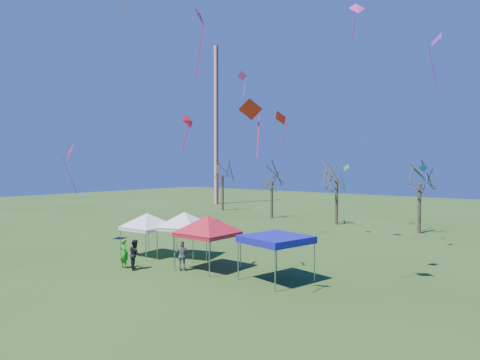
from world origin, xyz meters
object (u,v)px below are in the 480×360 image
object	(u,v)px
radio_mast	(216,125)
tent_white_mid	(184,215)
tree_1	(272,169)
tree_0	(223,163)
tent_white_west	(147,216)
person_dark	(135,254)
person_grey	(182,256)
tree_2	(337,164)
tent_blue	(276,239)
person_green	(124,254)
tree_3	(420,166)
tent_red	(208,219)

from	to	relation	value
radio_mast	tent_white_mid	world-z (taller)	radio_mast
tree_1	tree_0	bearing A→B (deg)	164.82
tent_white_west	person_dark	world-z (taller)	tent_white_west
tent_white_west	person_grey	bearing A→B (deg)	-15.75
tree_2	person_dark	world-z (taller)	tree_2
tent_blue	person_green	world-z (taller)	tent_blue
person_dark	person_green	world-z (taller)	person_dark
tent_blue	person_dark	world-z (taller)	tent_blue
radio_mast	tree_1	size ratio (longest dim) A/B	3.31
tree_3	tent_white_west	distance (m)	25.02
person_dark	tree_0	bearing A→B (deg)	-26.74
tree_2	tent_white_west	size ratio (longest dim) A/B	2.14
tree_2	person_grey	xyz separation A→B (m)	(1.86, -23.70, -5.42)
tent_white_mid	person_green	bearing A→B (deg)	-97.35
person_grey	person_green	world-z (taller)	person_green
person_dark	person_green	size ratio (longest dim) A/B	1.01
tree_0	tree_3	world-z (taller)	tree_0
tree_2	person_green	size ratio (longest dim) A/B	4.66
tree_0	tree_3	size ratio (longest dim) A/B	1.07
tent_white_west	tent_blue	size ratio (longest dim) A/B	1.04
tent_red	person_grey	bearing A→B (deg)	-124.45
tent_red	tent_blue	bearing A→B (deg)	4.74
tree_3	person_dark	world-z (taller)	tree_3
tree_0	tree_2	bearing A→B (deg)	-9.24
person_green	radio_mast	bearing A→B (deg)	-61.48
tent_red	tent_blue	distance (m)	4.71
radio_mast	tree_2	xyz separation A→B (m)	(25.63, -9.62, -6.21)
tree_2	tree_3	xyz separation A→B (m)	(8.40, -0.33, -0.21)
tent_white_mid	person_grey	xyz separation A→B (m)	(2.66, -2.70, -1.97)
tree_0	tent_blue	bearing A→B (deg)	-44.14
person_grey	person_dark	world-z (taller)	person_dark
radio_mast	tree_3	distance (m)	36.04
tree_0	tree_2	size ratio (longest dim) A/B	1.03
person_grey	tree_3	bearing A→B (deg)	-148.58
tree_3	tent_white_mid	world-z (taller)	tree_3
tent_white_west	tent_white_mid	distance (m)	2.64
tree_0	tree_1	bearing A→B (deg)	-15.18
person_dark	tree_2	bearing A→B (deg)	-60.45
person_green	tent_white_mid	bearing A→B (deg)	-103.51
tree_0	tent_red	bearing A→B (deg)	-50.21
radio_mast	tree_3	bearing A→B (deg)	-16.31
tent_red	tree_0	bearing A→B (deg)	129.79
tree_1	tree_2	bearing A→B (deg)	-1.85
tent_blue	person_green	xyz separation A→B (m)	(-8.72, -3.38, -1.36)
tent_red	tent_blue	world-z (taller)	tent_red
tent_white_mid	person_green	size ratio (longest dim) A/B	2.17
tent_white_west	person_green	world-z (taller)	tent_white_west
person_grey	tree_1	bearing A→B (deg)	-109.77
radio_mast	person_grey	bearing A→B (deg)	-50.47
radio_mast	person_dark	xyz separation A→B (m)	(25.04, -34.85, -11.61)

